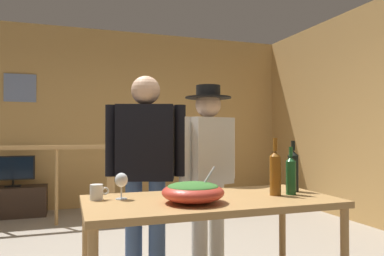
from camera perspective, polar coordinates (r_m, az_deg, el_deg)
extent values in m
cube|color=tan|center=(6.13, -12.88, 1.51)|extent=(6.12, 0.10, 2.85)
cube|color=tan|center=(5.31, 25.24, 1.92)|extent=(0.10, 4.88, 2.85)
cube|color=#7486AC|center=(6.11, -25.12, 5.66)|extent=(0.45, 0.03, 0.42)
cylinder|color=#B2844C|center=(5.08, -20.29, -8.61)|extent=(0.04, 0.04, 0.97)
cylinder|color=#B2844C|center=(5.11, -12.50, -8.60)|extent=(0.04, 0.04, 0.97)
cube|color=#B2844C|center=(5.10, -12.50, -8.04)|extent=(0.10, 0.10, 1.07)
cube|color=#38281E|center=(5.87, -26.04, -10.23)|extent=(0.90, 0.40, 0.42)
cube|color=black|center=(5.84, -26.03, -8.09)|extent=(0.20, 0.12, 0.02)
cylinder|color=black|center=(5.83, -26.03, -7.60)|extent=(0.03, 0.03, 0.08)
cube|color=black|center=(5.78, -26.05, -5.58)|extent=(0.57, 0.06, 0.34)
cube|color=black|center=(5.75, -26.09, -5.61)|extent=(0.53, 0.01, 0.30)
cube|color=#B2844C|center=(2.30, 2.90, -11.31)|extent=(1.52, 0.74, 0.04)
cylinder|color=#B2844C|center=(3.00, 13.86, -16.48)|extent=(0.05, 0.05, 0.74)
ellipsoid|color=#CC3D2D|center=(2.13, 0.15, -9.97)|extent=(0.36, 0.36, 0.12)
ellipsoid|color=#38702D|center=(2.13, 0.15, -9.12)|extent=(0.30, 0.30, 0.05)
cylinder|color=silver|center=(2.15, 1.99, -8.45)|extent=(0.13, 0.01, 0.18)
cylinder|color=silver|center=(2.29, -10.92, -10.76)|extent=(0.07, 0.07, 0.01)
cylinder|color=silver|center=(2.28, -10.91, -9.74)|extent=(0.01, 0.01, 0.08)
ellipsoid|color=silver|center=(2.27, -10.91, -7.92)|extent=(0.08, 0.08, 0.09)
cylinder|color=black|center=(2.63, 15.44, -6.80)|extent=(0.07, 0.07, 0.25)
cone|color=black|center=(2.61, 15.43, -3.75)|extent=(0.07, 0.07, 0.03)
cylinder|color=black|center=(2.61, 15.43, -2.66)|extent=(0.03, 0.03, 0.07)
cylinder|color=#1E5628|center=(2.49, 15.11, -7.48)|extent=(0.06, 0.06, 0.22)
cone|color=#1E5628|center=(2.48, 15.10, -4.65)|extent=(0.06, 0.06, 0.03)
cylinder|color=#1E5628|center=(2.48, 15.10, -3.58)|extent=(0.02, 0.02, 0.06)
cylinder|color=brown|center=(2.43, 12.81, -7.25)|extent=(0.07, 0.07, 0.25)
cone|color=brown|center=(2.42, 12.80, -3.93)|extent=(0.07, 0.07, 0.03)
cylinder|color=brown|center=(2.42, 12.79, -2.52)|extent=(0.03, 0.03, 0.09)
cylinder|color=white|center=(2.29, -14.62, -9.63)|extent=(0.08, 0.08, 0.09)
torus|color=white|center=(2.29, -13.34, -9.50)|extent=(0.05, 0.01, 0.05)
cylinder|color=#3D5684|center=(2.96, -5.46, -15.91)|extent=(0.13, 0.13, 0.82)
cylinder|color=#3D5684|center=(2.98, -9.04, -15.80)|extent=(0.13, 0.13, 0.82)
cube|color=black|center=(2.87, -7.23, -2.22)|extent=(0.48, 0.35, 0.58)
cylinder|color=black|center=(2.85, -1.89, -1.95)|extent=(0.09, 0.09, 0.55)
cylinder|color=black|center=(2.91, -12.45, -1.90)|extent=(0.09, 0.09, 0.55)
sphere|color=#D8A884|center=(2.89, -7.22, 5.81)|extent=(0.23, 0.23, 0.23)
cylinder|color=beige|center=(3.18, 3.83, -15.36)|extent=(0.13, 0.13, 0.77)
cylinder|color=beige|center=(3.07, 1.19, -15.90)|extent=(0.13, 0.13, 0.77)
cube|color=beige|center=(3.02, 2.53, -3.52)|extent=(0.43, 0.33, 0.54)
cylinder|color=beige|center=(3.18, 5.86, -3.13)|extent=(0.09, 0.09, 0.52)
cylinder|color=beige|center=(2.87, -1.16, -3.39)|extent=(0.09, 0.09, 0.52)
sphere|color=beige|center=(3.03, 2.52, 3.64)|extent=(0.21, 0.21, 0.21)
cylinder|color=black|center=(3.03, 2.52, 4.74)|extent=(0.38, 0.38, 0.01)
cylinder|color=black|center=(3.04, 2.52, 5.68)|extent=(0.20, 0.20, 0.10)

